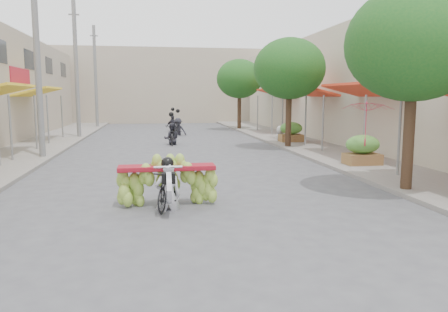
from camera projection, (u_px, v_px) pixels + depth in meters
ground at (227, 263)px, 6.55m from camera, size 120.00×120.00×0.00m
sidewalk_left at (22, 150)px, 20.08m from camera, size 4.00×60.00×0.12m
sidewalk_right at (312, 144)px, 22.34m from camera, size 4.00×60.00×0.12m
shophouse_row_right at (416, 86)px, 21.77m from camera, size 9.77×40.00×6.00m
far_building at (162, 86)px, 43.23m from camera, size 20.00×6.00×7.00m
utility_pole_mid at (37, 56)px, 16.87m from camera, size 0.60×0.24×8.00m
utility_pole_far at (76, 70)px, 25.67m from camera, size 0.60×0.24×8.00m
utility_pole_back at (96, 77)px, 34.47m from camera, size 0.60×0.24×8.00m
street_tree_near at (414, 44)px, 10.82m from camera, size 3.40×3.40×5.25m
street_tree_mid at (289, 69)px, 20.60m from camera, size 3.40×3.40×5.25m
street_tree_far at (239, 79)px, 32.33m from camera, size 3.40×3.40×5.25m
produce_crate_mid at (363, 148)px, 15.28m from camera, size 1.20×0.88×1.16m
produce_crate_far at (291, 130)px, 23.10m from camera, size 1.20×0.88×1.16m
banana_motorbike at (167, 178)px, 9.79m from camera, size 2.20×1.78×1.96m
market_umbrella at (368, 100)px, 14.42m from camera, size 2.19×2.19×1.54m
pedestrian at (281, 126)px, 23.58m from camera, size 0.92×0.85×1.61m
bg_motorbike_a at (172, 131)px, 22.63m from camera, size 0.80×1.74×1.95m
bg_motorbike_b at (178, 123)px, 28.04m from camera, size 1.15×1.94×1.95m
bg_motorbike_c at (173, 120)px, 31.72m from camera, size 1.08×1.53×1.95m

